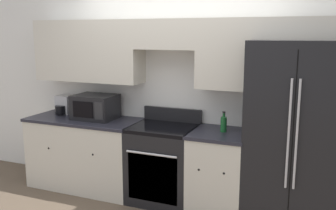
{
  "coord_description": "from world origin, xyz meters",
  "views": [
    {
      "loc": [
        1.55,
        -3.45,
        1.92
      ],
      "look_at": [
        -0.0,
        0.31,
        1.13
      ],
      "focal_mm": 40.0,
      "sensor_mm": 36.0,
      "label": 1
    }
  ],
  "objects_px": {
    "oven_range": "(163,163)",
    "bottle": "(224,124)",
    "refrigerator": "(295,134)",
    "microwave": "(95,107)"
  },
  "relations": [
    {
      "from": "oven_range",
      "to": "bottle",
      "type": "height_order",
      "value": "bottle"
    },
    {
      "from": "oven_range",
      "to": "bottle",
      "type": "bearing_deg",
      "value": 2.71
    },
    {
      "from": "oven_range",
      "to": "refrigerator",
      "type": "xyz_separation_m",
      "value": [
        1.41,
        0.08,
        0.48
      ]
    },
    {
      "from": "microwave",
      "to": "bottle",
      "type": "bearing_deg",
      "value": -0.37
    },
    {
      "from": "oven_range",
      "to": "microwave",
      "type": "relative_size",
      "value": 2.09
    },
    {
      "from": "oven_range",
      "to": "bottle",
      "type": "distance_m",
      "value": 0.86
    },
    {
      "from": "oven_range",
      "to": "bottle",
      "type": "xyz_separation_m",
      "value": [
        0.68,
        0.03,
        0.52
      ]
    },
    {
      "from": "refrigerator",
      "to": "bottle",
      "type": "height_order",
      "value": "refrigerator"
    },
    {
      "from": "oven_range",
      "to": "microwave",
      "type": "distance_m",
      "value": 1.09
    },
    {
      "from": "oven_range",
      "to": "microwave",
      "type": "height_order",
      "value": "microwave"
    }
  ]
}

